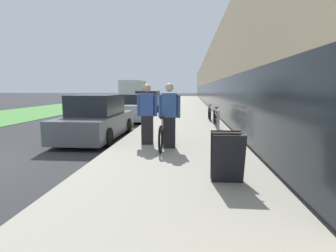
# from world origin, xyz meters

# --- Properties ---
(sidewalk_slab) EXTENTS (3.93, 70.00, 0.15)m
(sidewalk_slab) POSITION_xyz_m (5.06, 21.00, 0.07)
(sidewalk_slab) COLOR #A39E8E
(sidewalk_slab) RESTS_ON ground
(storefront_facade) EXTENTS (10.01, 70.00, 5.66)m
(storefront_facade) POSITION_xyz_m (12.06, 29.00, 2.82)
(storefront_facade) COLOR tan
(storefront_facade) RESTS_ON ground
(lawn_strip) EXTENTS (6.80, 70.00, 0.03)m
(lawn_strip) POSITION_xyz_m (-6.90, 25.00, 0.01)
(lawn_strip) COLOR #518E42
(lawn_strip) RESTS_ON ground
(tandem_bicycle) EXTENTS (0.52, 2.76, 0.92)m
(tandem_bicycle) POSITION_xyz_m (4.63, 2.27, 0.54)
(tandem_bicycle) COLOR black
(tandem_bicycle) RESTS_ON sidewalk_slab
(person_rider) EXTENTS (0.62, 0.24, 1.81)m
(person_rider) POSITION_xyz_m (4.80, 1.91, 1.06)
(person_rider) COLOR black
(person_rider) RESTS_ON sidewalk_slab
(person_bystander) EXTENTS (0.61, 0.24, 1.79)m
(person_bystander) POSITION_xyz_m (4.10, 2.35, 1.05)
(person_bystander) COLOR black
(person_bystander) RESTS_ON sidewalk_slab
(bike_rack_hoop) EXTENTS (0.05, 0.60, 0.84)m
(bike_rack_hoop) POSITION_xyz_m (6.46, 4.83, 0.66)
(bike_rack_hoop) COLOR gray
(bike_rack_hoop) RESTS_ON sidewalk_slab
(cruiser_bike_nearest) EXTENTS (0.52, 1.80, 0.89)m
(cruiser_bike_nearest) POSITION_xyz_m (6.50, 6.35, 0.52)
(cruiser_bike_nearest) COLOR black
(cruiser_bike_nearest) RESTS_ON sidewalk_slab
(cruiser_bike_middle) EXTENTS (0.52, 1.64, 0.85)m
(cruiser_bike_middle) POSITION_xyz_m (6.41, 8.71, 0.51)
(cruiser_bike_middle) COLOR black
(cruiser_bike_middle) RESTS_ON sidewalk_slab
(sandwich_board_sign) EXTENTS (0.56, 0.56, 0.90)m
(sandwich_board_sign) POSITION_xyz_m (6.05, -0.71, 0.60)
(sandwich_board_sign) COLOR black
(sandwich_board_sign) RESTS_ON sidewalk_slab
(parked_sedan_curbside) EXTENTS (1.80, 4.42, 1.59)m
(parked_sedan_curbside) POSITION_xyz_m (2.01, 3.85, 0.71)
(parked_sedan_curbside) COLOR #4C5156
(parked_sedan_curbside) RESTS_ON ground
(vintage_roadster_curbside) EXTENTS (1.74, 4.42, 1.50)m
(vintage_roadster_curbside) POSITION_xyz_m (2.20, 9.58, 0.69)
(vintage_roadster_curbside) COLOR silver
(vintage_roadster_curbside) RESTS_ON ground
(parked_sedan_far) EXTENTS (1.91, 4.71, 1.65)m
(parked_sedan_far) POSITION_xyz_m (2.07, 15.10, 0.75)
(parked_sedan_far) COLOR #4C5156
(parked_sedan_far) RESTS_ON ground
(moving_truck) EXTENTS (2.46, 6.92, 2.81)m
(moving_truck) POSITION_xyz_m (-1.71, 27.56, 1.42)
(moving_truck) COLOR orange
(moving_truck) RESTS_ON ground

